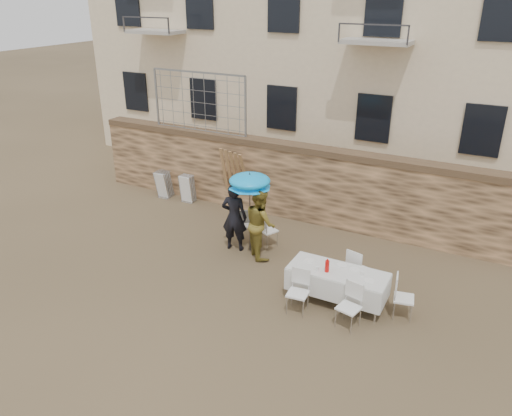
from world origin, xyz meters
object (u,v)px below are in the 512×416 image
at_px(man_suit, 234,217).
at_px(chair_stack_right, 190,187).
at_px(table_chair_back, 357,268).
at_px(table_chair_front_right, 349,307).
at_px(chair_stack_left, 167,182).
at_px(banquet_table, 338,272).
at_px(table_chair_front_left, 298,293).
at_px(woman_dress, 260,223).
at_px(couple_chair_right, 268,229).
at_px(soda_bottle, 327,266).
at_px(couple_chair_left, 245,224).
at_px(table_chair_side, 404,297).
at_px(umbrella, 250,183).

bearing_deg(man_suit, chair_stack_right, -47.98).
bearing_deg(table_chair_back, table_chair_front_right, 115.42).
bearing_deg(table_chair_back, chair_stack_left, -4.41).
xyz_separation_m(banquet_table, table_chair_front_left, (-0.60, -0.75, -0.25)).
height_order(woman_dress, table_chair_front_left, woman_dress).
relative_size(banquet_table, table_chair_back, 2.19).
xyz_separation_m(woman_dress, chair_stack_right, (-3.64, 2.16, -0.44)).
height_order(man_suit, couple_chair_right, man_suit).
distance_m(chair_stack_left, chair_stack_right, 0.90).
bearing_deg(soda_bottle, table_chair_front_left, -123.69).
distance_m(soda_bottle, chair_stack_right, 6.77).
bearing_deg(banquet_table, table_chair_front_left, -128.66).
xyz_separation_m(table_chair_front_left, table_chair_back, (0.80, 1.55, 0.00)).
height_order(couple_chair_right, chair_stack_left, couple_chair_right).
bearing_deg(soda_bottle, man_suit, 157.45).
bearing_deg(table_chair_front_right, man_suit, 166.11).
bearing_deg(chair_stack_left, couple_chair_left, -23.09).
bearing_deg(couple_chair_right, table_chair_front_left, 155.15).
height_order(man_suit, chair_stack_left, man_suit).
xyz_separation_m(table_chair_front_left, table_chair_front_right, (1.10, 0.00, 0.00)).
relative_size(couple_chair_left, banquet_table, 0.46).
distance_m(soda_bottle, chair_stack_left, 7.56).
distance_m(table_chair_front_left, table_chair_back, 1.74).
xyz_separation_m(table_chair_back, table_chair_side, (1.20, -0.70, 0.00)).
xyz_separation_m(couple_chair_right, table_chair_side, (3.86, -1.53, 0.00)).
bearing_deg(soda_bottle, couple_chair_right, 141.78).
xyz_separation_m(woman_dress, chair_stack_left, (-4.54, 2.16, -0.44)).
height_order(table_chair_front_left, table_chair_front_right, same).
bearing_deg(table_chair_side, chair_stack_right, 56.23).
distance_m(umbrella, banquet_table, 3.21).
height_order(man_suit, couple_chair_left, man_suit).
xyz_separation_m(banquet_table, chair_stack_right, (-6.04, 3.24, -0.27)).
bearing_deg(man_suit, woman_dress, 168.88).
relative_size(table_chair_side, chair_stack_right, 1.04).
bearing_deg(couple_chair_left, table_chair_side, 128.58).
distance_m(woman_dress, banquet_table, 2.64).
height_order(banquet_table, table_chair_front_left, table_chair_front_left).
distance_m(umbrella, chair_stack_left, 4.88).
height_order(umbrella, table_chair_back, umbrella).
bearing_deg(couple_chair_right, table_chair_back, -170.16).
bearing_deg(table_chair_back, banquet_table, 90.43).
distance_m(couple_chair_right, table_chair_side, 4.15).
xyz_separation_m(soda_bottle, chair_stack_right, (-5.84, 3.39, -0.45)).
xyz_separation_m(table_chair_front_right, table_chair_side, (0.90, 0.85, 0.00)).
distance_m(umbrella, chair_stack_right, 4.13).
relative_size(couple_chair_left, soda_bottle, 3.69).
relative_size(table_chair_front_left, table_chair_front_right, 1.00).
distance_m(banquet_table, table_chair_front_right, 0.94).
relative_size(table_chair_front_right, chair_stack_right, 1.04).
distance_m(soda_bottle, table_chair_front_right, 1.02).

